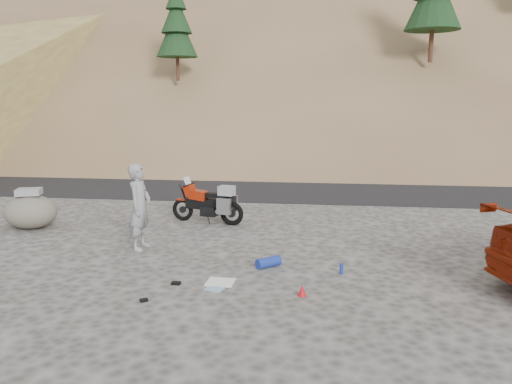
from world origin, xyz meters
The scene contains 13 objects.
ground centered at (0.00, 0.00, 0.00)m, with size 140.00×140.00×0.00m, color #403E3B.
road centered at (0.00, 9.00, 0.00)m, with size 120.00×7.00×0.05m, color black.
hillside centered at (-0.05, 40.88, 11.08)m, with size 120.00×73.00×46.72m.
motorcycle centered at (-0.03, 2.74, 0.54)m, with size 2.08×0.87×1.25m.
man centered at (-1.07, 0.24, 0.00)m, with size 0.70×0.46×1.92m, color gray.
boulder centered at (-4.54, 1.63, 0.46)m, with size 1.45×1.27×1.06m.
gear_white_cloth centered at (1.10, -1.63, 0.01)m, with size 0.50×0.45×0.02m, color white.
gear_blue_mat centered at (1.89, -0.67, 0.10)m, with size 0.21×0.21×0.51m, color navy.
gear_bottle centered at (3.32, -0.88, 0.10)m, with size 0.07×0.07×0.20m, color navy.
gear_funnel centered at (2.61, -2.07, 0.10)m, with size 0.15×0.15×0.19m, color red.
gear_glove_a centered at (0.32, -1.81, 0.02)m, with size 0.16×0.11×0.05m, color black.
gear_glove_b centered at (0.00, -2.63, 0.02)m, with size 0.12×0.09×0.04m, color black.
gear_blue_cloth centered at (1.06, -1.97, 0.01)m, with size 0.31×0.23×0.01m, color #83A6CA.
Camera 1 is at (2.82, -10.15, 3.30)m, focal length 35.00 mm.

